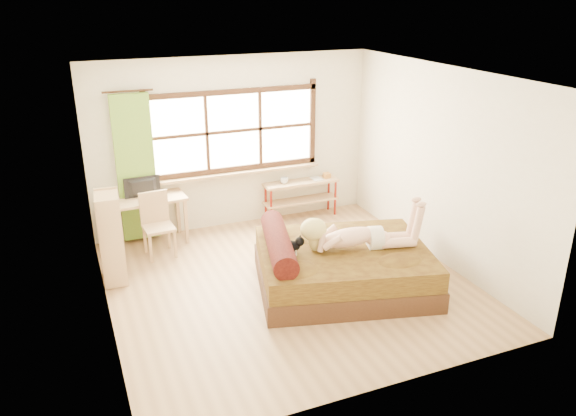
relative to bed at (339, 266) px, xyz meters
name	(u,v)px	position (x,y,z in m)	size (l,w,h in m)	color
floor	(289,284)	(-0.58, 0.30, -0.29)	(4.50, 4.50, 0.00)	#9E754C
ceiling	(289,75)	(-0.58, 0.30, 2.41)	(4.50, 4.50, 0.00)	white
wall_back	(234,143)	(-0.58, 2.55, 1.06)	(4.50, 4.50, 0.00)	silver
wall_front	(386,264)	(-0.58, -1.95, 1.06)	(4.50, 4.50, 0.00)	silver
wall_left	(97,213)	(-2.83, 0.30, 1.06)	(4.50, 4.50, 0.00)	silver
wall_right	(440,166)	(1.67, 0.30, 1.06)	(4.50, 4.50, 0.00)	silver
window	(234,134)	(-0.58, 2.52, 1.22)	(2.80, 0.16, 1.46)	#FFEDBF
curtain	(136,169)	(-2.13, 2.43, 0.86)	(0.55, 0.10, 2.20)	olive
bed	(339,266)	(0.00, 0.00, 0.00)	(2.52, 2.21, 0.82)	black
woman	(358,224)	(0.20, -0.06, 0.57)	(1.51, 0.43, 0.65)	#E7B094
kitten	(289,245)	(-0.67, 0.09, 0.38)	(0.32, 0.13, 0.26)	black
desk	(145,205)	(-2.07, 2.25, 0.35)	(1.21, 0.62, 0.74)	tan
monitor	(143,188)	(-2.07, 2.30, 0.60)	(0.53, 0.07, 0.31)	black
chair	(157,220)	(-1.98, 1.88, 0.22)	(0.44, 0.44, 0.92)	tan
pipe_shelf	(302,191)	(0.51, 2.37, 0.17)	(1.27, 0.32, 0.72)	tan
cup	(284,181)	(0.20, 2.37, 0.39)	(0.13, 0.13, 0.10)	gray
book	(312,179)	(0.70, 2.37, 0.35)	(0.16, 0.22, 0.02)	gray
bookshelf	(111,238)	(-2.66, 1.29, 0.32)	(0.33, 0.54, 1.20)	tan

